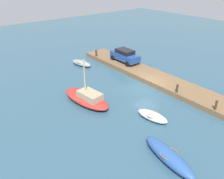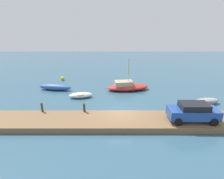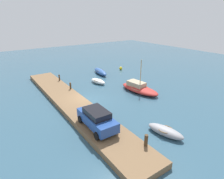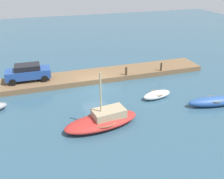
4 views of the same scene
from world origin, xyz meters
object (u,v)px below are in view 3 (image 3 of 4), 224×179
rowboat_blue (100,72)px  sailboat_red (139,88)px  rowboat_grey (165,131)px  mooring_post_west (59,78)px  mooring_post_mid_east (146,140)px  dinghy_white (98,81)px  marker_buoy (121,68)px  mooring_post_mid_west (70,86)px  parked_car (97,118)px

rowboat_blue → sailboat_red: (9.72, 0.02, 0.08)m
rowboat_grey → rowboat_blue: bearing=152.6°
mooring_post_west → mooring_post_mid_east: 17.74m
dinghy_white → marker_buoy: dinghy_white is taller
rowboat_grey → marker_buoy: size_ratio=5.89×
mooring_post_mid_west → marker_buoy: (-5.18, 11.95, -0.66)m
sailboat_red → rowboat_grey: size_ratio=1.76×
mooring_post_mid_west → rowboat_grey: bearing=12.2°
sailboat_red → mooring_post_mid_west: 8.85m
rowboat_blue → parked_car: parked_car is taller
mooring_post_mid_west → marker_buoy: bearing=113.4°
rowboat_grey → mooring_post_mid_west: (-13.12, -2.83, 0.59)m
rowboat_blue → sailboat_red: 9.72m
rowboat_grey → parked_car: bearing=-140.7°
mooring_post_mid_west → mooring_post_mid_east: bearing=0.0°
sailboat_red → marker_buoy: 10.84m
mooring_post_west → parked_car: size_ratio=0.21×
parked_car → dinghy_white: bearing=149.8°
mooring_post_west → marker_buoy: mooring_post_west is taller
rowboat_grey → mooring_post_mid_east: 2.96m
mooring_post_mid_east → marker_buoy: size_ratio=1.59×
sailboat_red → rowboat_grey: bearing=-36.4°
dinghy_white → mooring_post_mid_east: size_ratio=3.23×
dinghy_white → marker_buoy: (-4.04, 7.22, -0.05)m
mooring_post_mid_west → parked_car: (9.63, -1.69, 0.43)m
mooring_post_mid_west → mooring_post_mid_east: mooring_post_mid_east is taller
dinghy_white → mooring_post_mid_east: mooring_post_mid_east is taller
rowboat_grey → marker_buoy: (-18.30, 9.12, -0.07)m
dinghy_white → mooring_post_west: mooring_post_west is taller
rowboat_blue → rowboat_grey: rowboat_blue is taller
marker_buoy → rowboat_blue: bearing=-88.0°
rowboat_blue → parked_car: (14.66, -9.17, 0.97)m
sailboat_red → dinghy_white: bearing=-162.1°
rowboat_grey → mooring_post_mid_east: bearing=-91.2°
mooring_post_mid_east → parked_car: 4.43m
mooring_post_west → marker_buoy: size_ratio=1.57×
dinghy_white → rowboat_grey: 14.39m
mooring_post_mid_west → parked_car: size_ratio=0.20×
mooring_post_west → mooring_post_mid_west: 4.03m
rowboat_blue → parked_car: 17.32m
mooring_post_mid_west → marker_buoy: 13.04m
parked_car → marker_buoy: 20.17m
rowboat_blue → mooring_post_mid_west: mooring_post_mid_west is taller
rowboat_blue → marker_buoy: 4.48m
rowboat_grey → mooring_post_mid_east: mooring_post_mid_east is taller
rowboat_blue → mooring_post_mid_west: bearing=-47.1°
dinghy_white → parked_car: (10.77, -6.43, 1.05)m
rowboat_blue → mooring_post_mid_east: size_ratio=5.07×
parked_car → mooring_post_mid_west: bearing=170.7°
sailboat_red → rowboat_blue: bearing=172.7°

